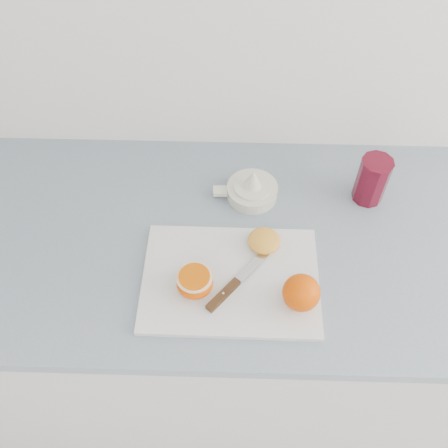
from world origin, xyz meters
The scene contains 8 objects.
counter centered at (0.24, 1.70, 0.45)m, with size 2.42×0.64×0.89m.
cutting_board centered at (0.14, 1.58, 0.90)m, with size 0.37×0.26×0.01m, color silver.
whole_orange centered at (0.28, 1.53, 0.94)m, with size 0.08×0.08×0.08m.
half_orange centered at (0.06, 1.55, 0.93)m, with size 0.08×0.08×0.05m.
squeezed_shell centered at (0.21, 1.67, 0.92)m, with size 0.07×0.07×0.03m.
paring_knife centered at (0.13, 1.55, 0.91)m, with size 0.15×0.17×0.01m.
citrus_juicer centered at (0.18, 1.82, 0.91)m, with size 0.15×0.12×0.08m.
red_tumbler centered at (0.46, 1.82, 0.95)m, with size 0.07×0.07×0.12m.
Camera 1 is at (0.14, 1.04, 1.80)m, focal length 40.00 mm.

